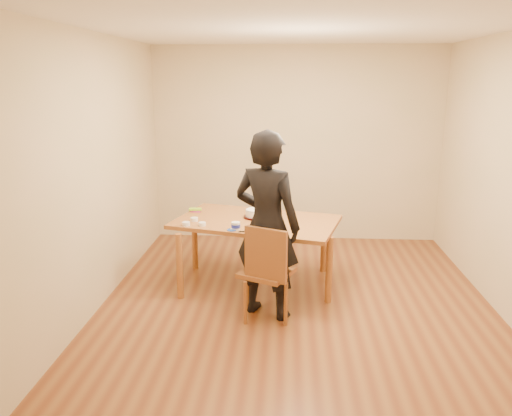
# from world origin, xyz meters

# --- Properties ---
(room_shell) EXTENTS (4.00, 4.50, 2.70)m
(room_shell) POSITION_xyz_m (0.00, 0.34, 1.35)
(room_shell) COLOR brown
(room_shell) RESTS_ON ground
(dining_table) EXTENTS (1.93, 1.43, 0.04)m
(dining_table) POSITION_xyz_m (-0.45, 0.51, 0.73)
(dining_table) COLOR brown
(dining_table) RESTS_ON floor
(dining_chair) EXTENTS (0.59, 0.59, 0.04)m
(dining_chair) POSITION_xyz_m (-0.30, -0.26, 0.45)
(dining_chair) COLOR brown
(dining_chair) RESTS_ON floor
(cake_plate) EXTENTS (0.26, 0.26, 0.02)m
(cake_plate) POSITION_xyz_m (-0.47, 0.60, 0.76)
(cake_plate) COLOR red
(cake_plate) RESTS_ON dining_table
(cake) EXTENTS (0.21, 0.21, 0.07)m
(cake) POSITION_xyz_m (-0.47, 0.60, 0.80)
(cake) COLOR white
(cake) RESTS_ON cake_plate
(frosting_dome) EXTENTS (0.21, 0.21, 0.03)m
(frosting_dome) POSITION_xyz_m (-0.47, 0.60, 0.85)
(frosting_dome) COLOR white
(frosting_dome) RESTS_ON cake
(frosting_tub) EXTENTS (0.09, 0.09, 0.08)m
(frosting_tub) POSITION_xyz_m (-0.63, 0.14, 0.79)
(frosting_tub) COLOR white
(frosting_tub) RESTS_ON dining_table
(frosting_lid) EXTENTS (0.10, 0.10, 0.01)m
(frosting_lid) POSITION_xyz_m (-0.67, 0.11, 0.76)
(frosting_lid) COLOR #1B43B5
(frosting_lid) RESTS_ON dining_table
(frosting_dollop) EXTENTS (0.04, 0.04, 0.02)m
(frosting_dollop) POSITION_xyz_m (-0.67, 0.11, 0.77)
(frosting_dollop) COLOR white
(frosting_dollop) RESTS_ON frosting_lid
(ramekin_green) EXTENTS (0.08, 0.08, 0.04)m
(ramekin_green) POSITION_xyz_m (-1.00, 0.26, 0.77)
(ramekin_green) COLOR white
(ramekin_green) RESTS_ON dining_table
(ramekin_yellow) EXTENTS (0.08, 0.08, 0.04)m
(ramekin_yellow) POSITION_xyz_m (-1.12, 0.42, 0.77)
(ramekin_yellow) COLOR white
(ramekin_yellow) RESTS_ON dining_table
(ramekin_multi) EXTENTS (0.08, 0.08, 0.04)m
(ramekin_multi) POSITION_xyz_m (-1.17, 0.25, 0.77)
(ramekin_multi) COLOR white
(ramekin_multi) RESTS_ON dining_table
(candy_box_pink) EXTENTS (0.12, 0.06, 0.02)m
(candy_box_pink) POSITION_xyz_m (-1.17, 0.81, 0.76)
(candy_box_pink) COLOR #E03485
(candy_box_pink) RESTS_ON dining_table
(candy_box_green) EXTENTS (0.14, 0.08, 0.02)m
(candy_box_green) POSITION_xyz_m (-1.18, 0.81, 0.78)
(candy_box_green) COLOR #4CB721
(candy_box_green) RESTS_ON candy_box_pink
(spatula) EXTENTS (0.17, 0.04, 0.01)m
(spatula) POSITION_xyz_m (-0.51, 0.07, 0.76)
(spatula) COLOR black
(spatula) RESTS_ON dining_table
(person) EXTENTS (0.78, 0.67, 1.82)m
(person) POSITION_xyz_m (-0.30, -0.22, 0.91)
(person) COLOR black
(person) RESTS_ON floor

